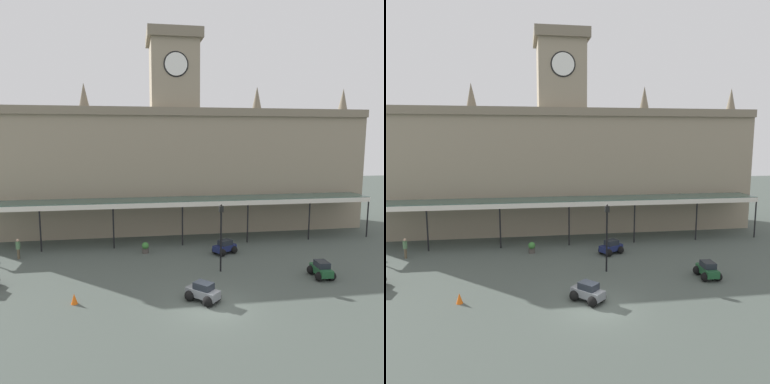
# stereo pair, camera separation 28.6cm
# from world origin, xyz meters

# --- Properties ---
(ground_plane) EXTENTS (140.00, 140.00, 0.00)m
(ground_plane) POSITION_xyz_m (0.00, 0.00, 0.00)
(ground_plane) COLOR #47514A
(station_building) EXTENTS (40.69, 6.57, 20.57)m
(station_building) POSITION_xyz_m (0.00, 19.64, 7.01)
(station_building) COLOR gray
(station_building) RESTS_ON ground
(entrance_canopy) EXTENTS (37.45, 3.26, 4.13)m
(entrance_canopy) POSITION_xyz_m (0.00, 14.13, 3.98)
(entrance_canopy) COLOR #38564C
(entrance_canopy) RESTS_ON ground
(car_green_sedan) EXTENTS (1.59, 2.09, 1.19)m
(car_green_sedan) POSITION_xyz_m (8.68, 3.38, 0.50)
(car_green_sedan) COLOR #1E512D
(car_green_sedan) RESTS_ON ground
(car_navy_sedan) EXTENTS (2.25, 2.07, 1.19)m
(car_navy_sedan) POSITION_xyz_m (3.24, 9.78, 0.50)
(car_navy_sedan) COLOR #19214C
(car_navy_sedan) RESTS_ON ground
(car_grey_sedan) EXTENTS (2.21, 2.22, 1.19)m
(car_grey_sedan) POSITION_xyz_m (-0.36, 0.87, 0.50)
(car_grey_sedan) COLOR slate
(car_grey_sedan) RESTS_ON ground
(pedestrian_beside_cars) EXTENTS (0.34, 0.39, 1.67)m
(pedestrian_beside_cars) POSITION_xyz_m (-13.82, 11.12, 0.91)
(pedestrian_beside_cars) COLOR brown
(pedestrian_beside_cars) RESTS_ON ground
(victorian_lamppost) EXTENTS (0.30, 0.30, 5.05)m
(victorian_lamppost) POSITION_xyz_m (1.89, 5.66, 3.13)
(victorian_lamppost) COLOR black
(victorian_lamppost) RESTS_ON ground
(traffic_cone) EXTENTS (0.40, 0.40, 0.64)m
(traffic_cone) POSITION_xyz_m (-8.00, 1.69, 0.32)
(traffic_cone) COLOR orange
(traffic_cone) RESTS_ON ground
(planter_by_canopy) EXTENTS (0.60, 0.60, 0.96)m
(planter_by_canopy) POSITION_xyz_m (-3.48, 11.00, 0.49)
(planter_by_canopy) COLOR #47423D
(planter_by_canopy) RESTS_ON ground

